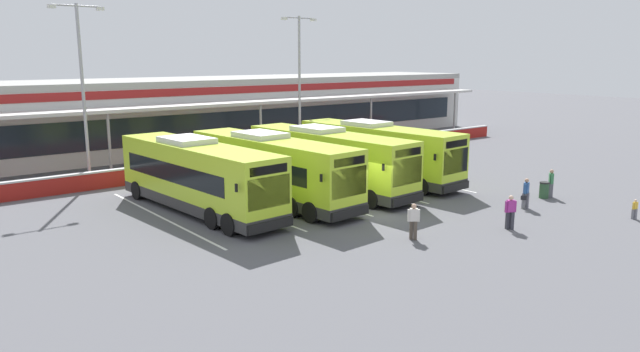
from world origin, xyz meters
TOP-DOWN VIEW (x-y plane):
  - ground_plane at (0.00, 0.00)m, footprint 200.00×200.00m
  - terminal_building at (-0.00, 26.91)m, footprint 70.00×13.00m
  - red_barrier_wall at (0.00, 14.50)m, footprint 60.00×0.40m
  - coach_bus_leftmost at (-6.36, 5.90)m, footprint 3.53×12.29m
  - coach_bus_left_centre at (-2.24, 5.26)m, footprint 3.53×12.29m
  - coach_bus_centre at (1.89, 5.39)m, footprint 3.53×12.29m
  - coach_bus_right_centre at (6.29, 5.77)m, footprint 3.53×12.29m
  - bay_stripe_far_west at (-8.40, 6.00)m, footprint 0.14×13.00m
  - bay_stripe_west at (-4.20, 6.00)m, footprint 0.14×13.00m
  - bay_stripe_mid_west at (0.00, 6.00)m, footprint 0.14×13.00m
  - bay_stripe_centre at (4.20, 6.00)m, footprint 0.14×13.00m
  - bay_stripe_mid_east at (8.40, 6.00)m, footprint 0.14×13.00m
  - pedestrian_with_handbag at (7.36, -4.37)m, footprint 0.65×0.37m
  - pedestrian_in_dark_coat at (3.38, -6.08)m, footprint 0.51×0.41m
  - pedestrian_child at (9.74, -8.90)m, footprint 0.33×0.22m
  - pedestrian_near_bin at (-1.26, -4.33)m, footprint 0.47×0.42m
  - pedestrian_approaching_bus at (10.72, -3.84)m, footprint 0.47×0.42m
  - lamp_post_west at (-8.60, 16.28)m, footprint 3.24×0.28m
  - lamp_post_centre at (8.40, 16.91)m, footprint 3.24×0.28m
  - litter_bin at (10.29, -3.70)m, footprint 0.54×0.54m

SIDE VIEW (x-z plane):
  - ground_plane at x=0.00m, z-range 0.00..0.00m
  - bay_stripe_far_west at x=-8.40m, z-range 0.00..0.01m
  - bay_stripe_west at x=-4.20m, z-range 0.00..0.01m
  - bay_stripe_mid_west at x=0.00m, z-range 0.00..0.01m
  - bay_stripe_centre at x=4.20m, z-range 0.00..0.01m
  - bay_stripe_mid_east at x=8.40m, z-range 0.00..0.01m
  - litter_bin at x=10.29m, z-range 0.00..0.93m
  - pedestrian_child at x=9.74m, z-range 0.04..1.04m
  - red_barrier_wall at x=0.00m, z-range 0.01..1.10m
  - pedestrian_with_handbag at x=7.36m, z-range 0.05..1.67m
  - pedestrian_in_dark_coat at x=3.38m, z-range 0.06..1.68m
  - pedestrian_near_bin at x=-1.26m, z-range 0.06..1.68m
  - pedestrian_approaching_bus at x=10.72m, z-range 0.06..1.68m
  - coach_bus_leftmost at x=-6.36m, z-range -0.10..3.68m
  - coach_bus_left_centre at x=-2.24m, z-range -0.10..3.68m
  - coach_bus_centre at x=1.89m, z-range -0.10..3.68m
  - coach_bus_right_centre at x=6.29m, z-range -0.10..3.68m
  - terminal_building at x=0.00m, z-range 0.01..6.01m
  - lamp_post_west at x=-8.60m, z-range 0.79..11.79m
  - lamp_post_centre at x=8.40m, z-range 0.79..11.79m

